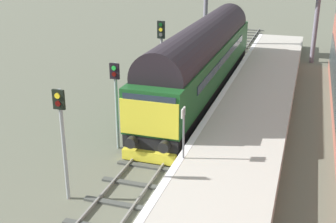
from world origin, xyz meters
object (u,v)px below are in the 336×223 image
(diesel_locomotive, at_px, (203,57))
(platform_number_sign, at_px, (183,126))
(signal_post_near, at_px, (62,133))
(signal_post_mid, at_px, (116,96))
(signal_post_far, at_px, (161,52))

(diesel_locomotive, xyz_separation_m, platform_number_sign, (1.85, -10.76, -0.09))
(signal_post_near, distance_m, signal_post_mid, 4.62)
(platform_number_sign, bearing_deg, signal_post_far, 113.91)
(diesel_locomotive, bearing_deg, signal_post_mid, -101.98)
(signal_post_far, height_order, platform_number_sign, signal_post_far)
(diesel_locomotive, relative_size, signal_post_near, 4.55)
(signal_post_far, relative_size, platform_number_sign, 2.36)
(platform_number_sign, bearing_deg, signal_post_near, -144.41)
(diesel_locomotive, distance_m, signal_post_far, 3.10)
(diesel_locomotive, relative_size, platform_number_sign, 9.34)
(signal_post_mid, height_order, signal_post_far, signal_post_far)
(diesel_locomotive, xyz_separation_m, signal_post_near, (-1.87, -13.41, 0.21))
(diesel_locomotive, xyz_separation_m, signal_post_far, (-1.87, -2.39, 0.67))
(platform_number_sign, bearing_deg, signal_post_mid, 152.09)
(diesel_locomotive, bearing_deg, signal_post_near, -97.92)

